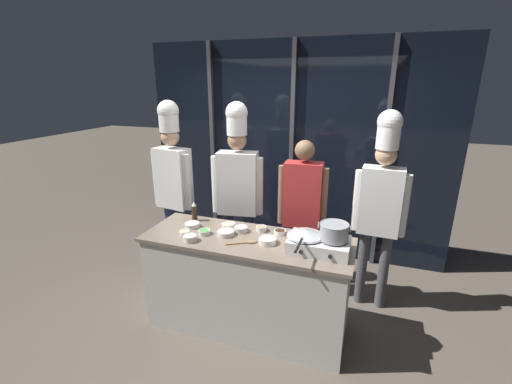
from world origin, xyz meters
TOP-DOWN VIEW (x-y plane):
  - ground_plane at (0.00, 0.00)m, footprint 24.00×24.00m
  - window_wall_back at (0.00, 1.66)m, footprint 3.86×0.09m
  - demo_counter at (0.00, 0.00)m, footprint 1.85×0.65m
  - portable_stove at (0.63, -0.03)m, footprint 0.49×0.33m
  - frying_pan at (0.52, -0.03)m, footprint 0.31×0.53m
  - stock_pot at (0.75, -0.03)m, footprint 0.26×0.23m
  - squeeze_bottle_soy at (-0.62, 0.21)m, footprint 0.05×0.05m
  - prep_bowl_bean_sprouts at (-0.20, 0.00)m, footprint 0.15×0.15m
  - prep_bowl_ginger at (-0.55, -0.12)m, footprint 0.09×0.09m
  - prep_bowl_onion at (-0.57, 0.06)m, footprint 0.14×0.14m
  - prep_bowl_mushrooms at (0.07, 0.19)m, footprint 0.10×0.10m
  - prep_bowl_soy_glaze at (0.25, 0.18)m, footprint 0.11×0.11m
  - prep_bowl_rice at (-0.10, 0.11)m, footprint 0.12×0.12m
  - prep_bowl_shrimp at (-0.24, 0.17)m, footprint 0.13×0.13m
  - prep_bowl_scallions at (-0.39, -0.05)m, footprint 0.11×0.11m
  - prep_bowl_chicken at (0.20, -0.03)m, footprint 0.15×0.15m
  - prep_bowl_garlic at (-0.44, -0.21)m, footprint 0.12×0.12m
  - serving_spoon_slotted at (0.04, -0.08)m, footprint 0.25×0.17m
  - chef_head at (-1.13, 0.65)m, footprint 0.52×0.26m
  - chef_sous at (-0.37, 0.72)m, footprint 0.55×0.29m
  - person_guest at (0.35, 0.66)m, footprint 0.49×0.21m
  - chef_line at (1.09, 0.73)m, footprint 0.50×0.22m

SIDE VIEW (x-z plane):
  - ground_plane at x=0.00m, z-range 0.00..0.00m
  - demo_counter at x=0.00m, z-range 0.00..0.91m
  - serving_spoon_slotted at x=0.04m, z-range 0.91..0.92m
  - prep_bowl_soy_glaze at x=0.25m, z-range 0.91..0.95m
  - prep_bowl_shrimp at x=-0.24m, z-range 0.91..0.95m
  - prep_bowl_ginger at x=-0.55m, z-range 0.91..0.95m
  - prep_bowl_scallions at x=-0.39m, z-range 0.91..0.95m
  - prep_bowl_onion at x=-0.57m, z-range 0.91..0.95m
  - prep_bowl_bean_sprouts at x=-0.20m, z-range 0.91..0.96m
  - prep_bowl_mushrooms at x=0.07m, z-range 0.91..0.96m
  - prep_bowl_chicken at x=0.20m, z-range 0.91..0.96m
  - prep_bowl_rice at x=-0.10m, z-range 0.91..0.96m
  - prep_bowl_garlic at x=-0.44m, z-range 0.91..0.97m
  - portable_stove at x=0.63m, z-range 0.90..1.02m
  - squeeze_bottle_soy at x=-0.62m, z-range 0.90..1.10m
  - person_guest at x=0.35m, z-range 0.19..1.88m
  - frying_pan at x=0.52m, z-range 1.02..1.08m
  - stock_pot at x=0.75m, z-range 1.03..1.17m
  - chef_line at x=1.09m, z-range 0.20..2.18m
  - chef_sous at x=-0.37m, z-range 0.18..2.21m
  - chef_head at x=-1.13m, z-range 0.21..2.24m
  - window_wall_back at x=0.00m, z-range 0.00..2.70m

